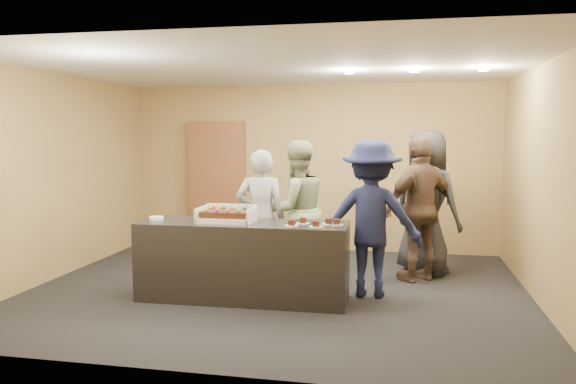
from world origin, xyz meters
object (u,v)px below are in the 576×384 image
Objects in this scene: person_server_grey at (261,218)px; person_dark_suit at (426,202)px; person_sage_man at (296,210)px; serving_counter at (243,261)px; plate_stack at (156,218)px; person_navy_man at (371,218)px; person_brown_extra at (420,209)px; storage_cabinet at (217,184)px; sheet_cake at (226,214)px; cake_box at (227,218)px.

person_server_grey is 0.87× the size of person_dark_suit.
person_sage_man is 1.79m from person_dark_suit.
person_dark_suit is (2.10, 1.65, 0.53)m from serving_counter.
person_sage_man is at bearing 66.01° from serving_counter.
person_navy_man reaches higher than plate_stack.
person_brown_extra is (2.02, 1.27, 0.49)m from serving_counter.
person_server_grey is at bearing 85.58° from serving_counter.
storage_cabinet is (-1.28, 2.89, 0.60)m from serving_counter.
serving_counter is at bearing 18.29° from person_navy_man.
sheet_cake is 0.27× the size of person_dark_suit.
serving_counter is at bearing 71.52° from person_dark_suit.
person_brown_extra is at bearing 22.87° from plate_stack.
cake_box is 0.36× the size of person_server_grey.
plate_stack is 0.09× the size of person_brown_extra.
serving_counter is 1.15m from plate_stack.
cake_box is 0.70m from person_server_grey.
cake_box is 0.33× the size of person_brown_extra.
person_brown_extra is (0.59, 0.82, 0.02)m from person_navy_man.
person_sage_man is 0.93× the size of person_dark_suit.
plate_stack is (-0.85, -0.02, -0.08)m from sheet_cake.
person_sage_man reaches higher than sheet_cake.
serving_counter is 2.73m from person_dark_suit.
serving_counter is at bearing -66.09° from storage_cabinet.
person_brown_extra is at bearing -26.17° from storage_cabinet.
cake_box reaches higher than serving_counter.
cake_box is 2.82m from person_dark_suit.
storage_cabinet is at bearing 112.92° from serving_counter.
person_server_grey is 2.06m from person_brown_extra.
plate_stack is 0.08× the size of person_dark_suit.
storage_cabinet is 1.15× the size of person_navy_man.
person_dark_suit is (2.30, 1.63, 0.04)m from cake_box.
serving_counter is at bearing 0.00° from sheet_cake.
person_dark_suit reaches higher than person_brown_extra.
plate_stack is 3.33m from person_brown_extra.
sheet_cake is 0.29× the size of person_navy_man.
person_server_grey reaches higher than plate_stack.
person_dark_suit is (3.15, 1.68, 0.06)m from plate_stack.
person_brown_extra is 0.96× the size of person_dark_suit.
person_dark_suit reaches higher than person_navy_man.
serving_counter is 1.40× the size of person_server_grey.
serving_counter is 14.61× the size of plate_stack.
serving_counter is 4.51× the size of sheet_cake.
person_sage_man is at bearing -149.81° from person_server_grey.
sheet_cake is at bearing 1.63° from plate_stack.
storage_cabinet reaches higher than person_server_grey.
person_server_grey is at bearing 70.88° from sheet_cake.
person_sage_man is at bearing 58.34° from sheet_cake.
person_navy_man is 1.38m from person_dark_suit.
plate_stack is 0.09× the size of person_sage_man.
person_brown_extra reaches higher than person_sage_man.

